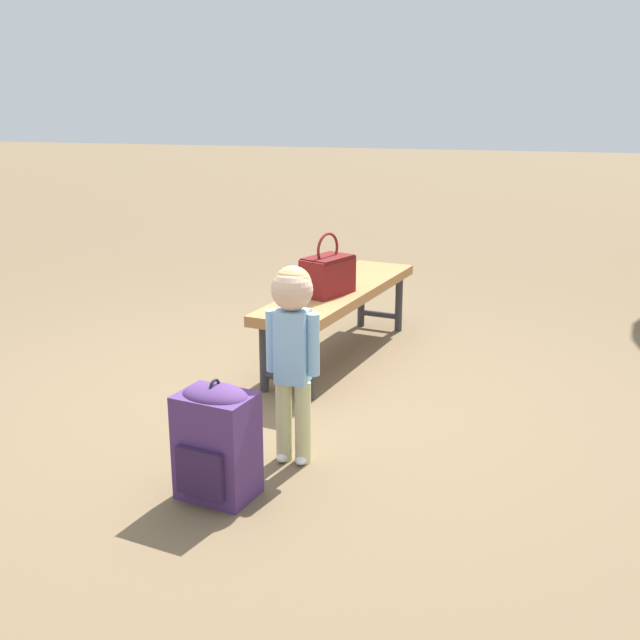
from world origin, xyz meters
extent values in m
plane|color=brown|center=(0.00, 0.00, 0.00)|extent=(40.00, 40.00, 0.00)
cube|color=#9E6B3D|center=(-0.84, 0.09, 0.42)|extent=(1.64, 0.66, 0.06)
cylinder|color=#2D2D33|center=(-0.13, 0.11, 0.20)|extent=(0.05, 0.05, 0.39)
cylinder|color=#2D2D33|center=(-0.18, -0.16, 0.20)|extent=(0.05, 0.05, 0.39)
cylinder|color=#2D2D33|center=(-1.51, 0.35, 0.20)|extent=(0.05, 0.05, 0.39)
cylinder|color=#2D2D33|center=(-1.56, 0.07, 0.20)|extent=(0.05, 0.05, 0.39)
cylinder|color=#2D2D33|center=(-0.15, -0.02, 0.10)|extent=(0.09, 0.28, 0.04)
cylinder|color=#2D2D33|center=(-1.53, 0.21, 0.10)|extent=(0.09, 0.28, 0.04)
cube|color=maroon|center=(-0.66, 0.07, 0.56)|extent=(0.36, 0.29, 0.22)
cube|color=#561313|center=(-0.66, 0.07, 0.67)|extent=(0.34, 0.28, 0.02)
torus|color=maroon|center=(-0.66, 0.07, 0.72)|extent=(0.19, 0.09, 0.20)
cylinder|color=#CCCC8C|center=(0.59, 0.29, 0.19)|extent=(0.07, 0.07, 0.38)
cylinder|color=#CCCC8C|center=(0.59, 0.20, 0.19)|extent=(0.07, 0.07, 0.38)
ellipsoid|color=white|center=(0.61, 0.29, 0.02)|extent=(0.09, 0.05, 0.04)
ellipsoid|color=white|center=(0.61, 0.20, 0.02)|extent=(0.09, 0.05, 0.04)
cube|color=#8CBFE5|center=(0.59, 0.25, 0.54)|extent=(0.12, 0.14, 0.32)
cylinder|color=#8CBFE5|center=(0.59, 0.34, 0.55)|extent=(0.05, 0.05, 0.27)
cylinder|color=#8CBFE5|center=(0.58, 0.15, 0.55)|extent=(0.05, 0.05, 0.27)
sphere|color=beige|center=(0.59, 0.25, 0.79)|extent=(0.18, 0.18, 0.18)
sphere|color=tan|center=(0.58, 0.25, 0.81)|extent=(0.17, 0.17, 0.17)
cube|color=#4C2D66|center=(0.97, 0.04, 0.22)|extent=(0.27, 0.34, 0.44)
ellipsoid|color=#4C2D66|center=(0.97, 0.04, 0.43)|extent=(0.26, 0.32, 0.10)
cube|color=#311D42|center=(1.09, 0.02, 0.15)|extent=(0.07, 0.21, 0.20)
cube|color=#311D42|center=(0.86, 0.13, 0.22)|extent=(0.03, 0.05, 0.37)
cube|color=#311D42|center=(0.84, 0.00, 0.22)|extent=(0.03, 0.05, 0.37)
torus|color=black|center=(0.97, 0.04, 0.47)|extent=(0.07, 0.03, 0.07)
camera|label=1|loc=(3.62, 1.21, 1.58)|focal=43.70mm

